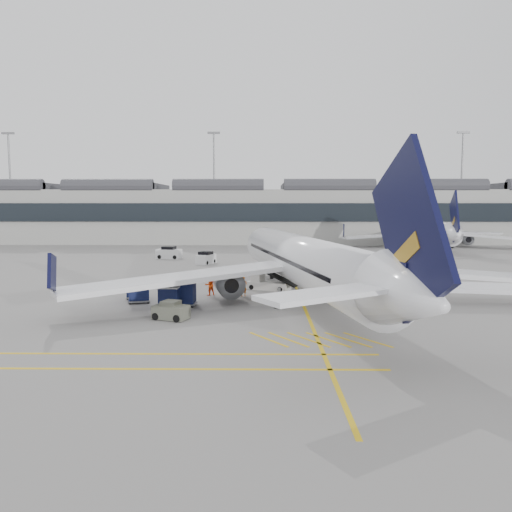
{
  "coord_description": "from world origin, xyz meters",
  "views": [
    {
      "loc": [
        6.6,
        -36.51,
        8.19
      ],
      "look_at": [
        6.15,
        3.38,
        4.0
      ],
      "focal_mm": 35.0,
      "sensor_mm": 36.0,
      "label": 1
    }
  ],
  "objects_px": {
    "airliner_main": "(306,262)",
    "baggage_cart_a": "(184,293)",
    "ramp_agent_b": "(210,285)",
    "ramp_agent_a": "(244,286)",
    "belt_loader": "(268,283)",
    "pushback_tug": "(171,311)"
  },
  "relations": [
    {
      "from": "airliner_main",
      "to": "baggage_cart_a",
      "type": "height_order",
      "value": "airliner_main"
    },
    {
      "from": "airliner_main",
      "to": "ramp_agent_b",
      "type": "bearing_deg",
      "value": 148.37
    },
    {
      "from": "ramp_agent_a",
      "to": "ramp_agent_b",
      "type": "bearing_deg",
      "value": 148.8
    },
    {
      "from": "ramp_agent_b",
      "to": "ramp_agent_a",
      "type": "bearing_deg",
      "value": 140.13
    },
    {
      "from": "belt_loader",
      "to": "ramp_agent_b",
      "type": "xyz_separation_m",
      "value": [
        -5.26,
        -3.15,
        0.36
      ]
    },
    {
      "from": "ramp_agent_b",
      "to": "pushback_tug",
      "type": "bearing_deg",
      "value": 47.17
    },
    {
      "from": "airliner_main",
      "to": "pushback_tug",
      "type": "relative_size",
      "value": 15.5
    },
    {
      "from": "ramp_agent_b",
      "to": "pushback_tug",
      "type": "xyz_separation_m",
      "value": [
        -1.77,
        -9.4,
        -0.35
      ]
    },
    {
      "from": "baggage_cart_a",
      "to": "ramp_agent_b",
      "type": "distance_m",
      "value": 4.99
    },
    {
      "from": "airliner_main",
      "to": "ramp_agent_a",
      "type": "distance_m",
      "value": 6.41
    },
    {
      "from": "airliner_main",
      "to": "belt_loader",
      "type": "relative_size",
      "value": 8.54
    },
    {
      "from": "airliner_main",
      "to": "pushback_tug",
      "type": "bearing_deg",
      "value": -159.29
    },
    {
      "from": "belt_loader",
      "to": "pushback_tug",
      "type": "xyz_separation_m",
      "value": [
        -7.04,
        -12.55,
        0.01
      ]
    },
    {
      "from": "belt_loader",
      "to": "airliner_main",
      "type": "bearing_deg",
      "value": -39.13
    },
    {
      "from": "belt_loader",
      "to": "baggage_cart_a",
      "type": "height_order",
      "value": "baggage_cart_a"
    },
    {
      "from": "baggage_cart_a",
      "to": "belt_loader",
      "type": "bearing_deg",
      "value": 52.4
    },
    {
      "from": "airliner_main",
      "to": "ramp_agent_a",
      "type": "relative_size",
      "value": 24.51
    },
    {
      "from": "ramp_agent_b",
      "to": "pushback_tug",
      "type": "relative_size",
      "value": 0.69
    },
    {
      "from": "belt_loader",
      "to": "ramp_agent_b",
      "type": "bearing_deg",
      "value": -124.37
    },
    {
      "from": "belt_loader",
      "to": "ramp_agent_b",
      "type": "relative_size",
      "value": 2.64
    },
    {
      "from": "ramp_agent_b",
      "to": "airliner_main",
      "type": "bearing_deg",
      "value": 127.44
    },
    {
      "from": "belt_loader",
      "to": "baggage_cart_a",
      "type": "relative_size",
      "value": 2.45
    }
  ]
}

